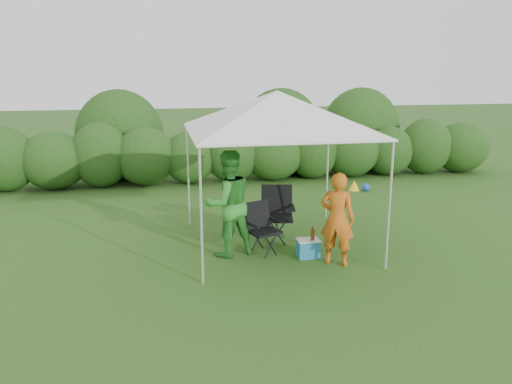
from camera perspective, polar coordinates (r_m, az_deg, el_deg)
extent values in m
plane|color=#315A1C|center=(8.95, 3.01, -7.03)|extent=(70.00, 70.00, 0.00)
ellipsoid|color=#254D18|center=(14.85, -26.76, 3.34)|extent=(1.65, 1.40, 1.73)
cylinder|color=#382616|center=(14.98, -26.47, 0.67)|extent=(0.12, 0.12, 0.30)
ellipsoid|color=#254D18|center=(14.58, -22.11, 3.34)|extent=(1.80, 1.53, 1.57)
cylinder|color=#382616|center=(14.70, -21.89, 0.90)|extent=(0.12, 0.12, 0.30)
ellipsoid|color=#254D18|center=(14.38, -17.38, 4.05)|extent=(1.57, 1.34, 1.80)
cylinder|color=#382616|center=(14.52, -17.16, 1.13)|extent=(0.12, 0.12, 0.30)
ellipsoid|color=#254D18|center=(14.31, -12.49, 4.00)|extent=(1.72, 1.47, 1.65)
cylinder|color=#382616|center=(14.43, -12.35, 1.36)|extent=(0.12, 0.12, 0.30)
ellipsoid|color=#254D18|center=(14.34, -7.59, 3.93)|extent=(1.50, 1.28, 1.50)
cylinder|color=#382616|center=(14.45, -7.52, 1.58)|extent=(0.12, 0.12, 0.30)
ellipsoid|color=#254D18|center=(14.45, -2.76, 4.56)|extent=(1.65, 1.40, 1.73)
cylinder|color=#382616|center=(14.58, -2.73, 1.79)|extent=(0.12, 0.12, 0.30)
ellipsoid|color=#254D18|center=(14.68, 1.97, 4.42)|extent=(1.80, 1.53, 1.57)
cylinder|color=#382616|center=(14.80, 1.95, 1.98)|extent=(0.12, 0.12, 0.30)
ellipsoid|color=#254D18|center=(14.99, 6.54, 4.96)|extent=(1.58, 1.34, 1.80)
cylinder|color=#382616|center=(15.12, 6.46, 2.15)|extent=(0.12, 0.12, 0.30)
ellipsoid|color=#254D18|center=(15.41, 10.87, 4.76)|extent=(1.72, 1.47, 1.65)
cylinder|color=#382616|center=(15.53, 10.76, 2.30)|extent=(0.12, 0.12, 0.30)
ellipsoid|color=#254D18|center=(15.91, 14.95, 4.55)|extent=(1.50, 1.28, 1.50)
cylinder|color=#382616|center=(16.02, 14.82, 2.44)|extent=(0.12, 0.12, 0.30)
ellipsoid|color=#254D18|center=(16.47, 18.81, 4.98)|extent=(1.65, 1.40, 1.73)
cylinder|color=#382616|center=(16.58, 18.62, 2.55)|extent=(0.12, 0.12, 0.30)
ellipsoid|color=#254D18|center=(17.11, 22.35, 4.73)|extent=(1.80, 1.53, 1.57)
cylinder|color=#382616|center=(17.22, 22.15, 2.64)|extent=(0.12, 0.12, 0.30)
cylinder|color=silver|center=(7.44, -6.27, -2.92)|extent=(0.04, 0.04, 2.10)
cylinder|color=silver|center=(8.24, 15.00, -1.67)|extent=(0.04, 0.04, 2.10)
cylinder|color=silver|center=(10.35, -7.74, 1.79)|extent=(0.04, 0.04, 2.10)
cylinder|color=silver|center=(10.93, 8.17, 2.42)|extent=(0.04, 0.04, 2.10)
cube|color=white|center=(8.92, 2.39, 6.93)|extent=(3.10, 3.10, 0.03)
pyramid|color=white|center=(8.88, 2.42, 9.27)|extent=(3.10, 3.10, 0.70)
cube|color=black|center=(9.44, 2.43, -2.95)|extent=(0.66, 0.63, 0.05)
cube|color=black|center=(9.59, 2.39, -0.78)|extent=(0.59, 0.26, 0.55)
cube|color=black|center=(9.37, 0.63, -1.80)|extent=(0.15, 0.49, 0.03)
cube|color=black|center=(9.40, 4.26, -1.79)|extent=(0.15, 0.49, 0.03)
cylinder|color=black|center=(9.27, 0.98, -4.75)|extent=(0.03, 0.03, 0.46)
cylinder|color=black|center=(9.29, 3.98, -4.74)|extent=(0.03, 0.03, 0.46)
cylinder|color=black|center=(9.73, 0.94, -3.85)|extent=(0.03, 0.03, 0.46)
cylinder|color=black|center=(9.75, 3.79, -3.84)|extent=(0.03, 0.03, 0.46)
cube|color=black|center=(8.82, 0.93, -4.56)|extent=(0.64, 0.61, 0.05)
cube|color=black|center=(8.91, 0.17, -2.57)|extent=(0.51, 0.32, 0.48)
cube|color=black|center=(8.63, -0.49, -3.77)|extent=(0.20, 0.41, 0.03)
cube|color=black|center=(8.91, 2.31, -3.21)|extent=(0.20, 0.41, 0.03)
cylinder|color=black|center=(8.61, 0.56, -6.44)|extent=(0.02, 0.02, 0.40)
cylinder|color=black|center=(8.84, 2.83, -5.91)|extent=(0.02, 0.02, 0.40)
cylinder|color=black|center=(8.94, -0.96, -5.66)|extent=(0.02, 0.02, 0.40)
cylinder|color=black|center=(9.16, 1.27, -5.18)|extent=(0.02, 0.02, 0.40)
imported|color=#D36018|center=(8.34, 9.28, -3.06)|extent=(0.69, 0.62, 1.57)
imported|color=green|center=(8.63, -3.25, -1.32)|extent=(1.07, 0.94, 1.86)
cube|color=teal|center=(8.77, 5.98, -6.49)|extent=(0.37, 0.27, 0.30)
cube|color=silver|center=(8.72, 6.01, -5.49)|extent=(0.39, 0.29, 0.03)
cylinder|color=#592D0C|center=(8.65, 6.49, -4.67)|extent=(0.07, 0.07, 0.26)
cone|color=yellow|center=(13.77, 11.16, 0.75)|extent=(0.32, 0.32, 0.26)
sphere|color=blue|center=(13.72, 12.44, 0.52)|extent=(0.21, 0.21, 0.21)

